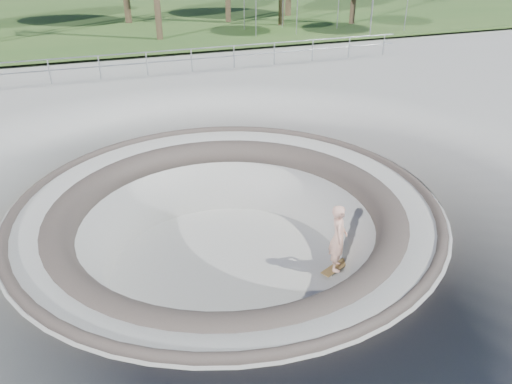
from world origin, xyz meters
TOP-DOWN VIEW (x-y plane):
  - ground at (0.00, 0.00)m, footprint 180.00×180.00m
  - skate_bowl at (0.00, 0.00)m, footprint 14.00×14.00m
  - grass_strip at (0.00, 34.00)m, footprint 180.00×36.00m
  - distant_hills at (3.78, 57.17)m, footprint 103.20×45.00m
  - safety_railing at (0.00, 12.00)m, footprint 25.00×0.06m
  - skateboard at (2.53, -1.10)m, footprint 0.94×0.61m
  - skater at (2.53, -1.10)m, footprint 0.67×0.78m

SIDE VIEW (x-z plane):
  - distant_hills at x=3.78m, z-range -21.32..7.28m
  - skate_bowl at x=0.00m, z-range -3.88..0.22m
  - skateboard at x=2.53m, z-range -1.87..-1.78m
  - skater at x=2.53m, z-range -1.81..0.00m
  - ground at x=0.00m, z-range 0.00..0.00m
  - grass_strip at x=0.00m, z-range 0.16..0.28m
  - safety_railing at x=0.00m, z-range 0.18..1.20m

